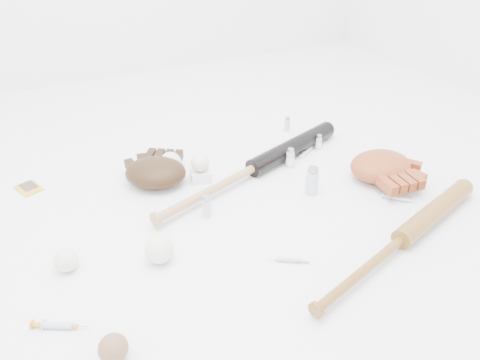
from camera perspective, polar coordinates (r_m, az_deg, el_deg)
name	(u,v)px	position (r m, az deg, el deg)	size (l,w,h in m)	color
bat_dark	(254,168)	(1.73, 1.72, 1.51)	(0.96, 0.07, 0.07)	black
bat_wood	(402,239)	(1.48, 19.13, -6.79)	(0.86, 0.06, 0.06)	brown
glove_dark	(156,172)	(1.71, -10.25, 0.95)	(0.26, 0.26, 0.09)	black
glove_tan	(381,166)	(1.79, 16.80, 1.66)	(0.28, 0.28, 0.10)	brown
trading_card	(29,188)	(1.84, -24.35, -0.91)	(0.07, 0.10, 0.01)	gold
pedestal	(201,175)	(1.72, -4.81, 0.59)	(0.07, 0.07, 0.04)	white
baseball_on_pedestal	(200,163)	(1.70, -4.89, 2.12)	(0.07, 0.07, 0.07)	white
baseball_left	(66,260)	(1.41, -20.44, -9.14)	(0.07, 0.07, 0.07)	white
baseball_upper	(170,163)	(1.77, -8.47, 2.09)	(0.08, 0.08, 0.08)	white
baseball_mid	(159,249)	(1.36, -9.82, -8.33)	(0.08, 0.08, 0.08)	white
baseball_aged	(113,348)	(1.15, -15.20, -19.20)	(0.07, 0.07, 0.07)	brown
syringe_0	(58,325)	(1.27, -21.27, -16.19)	(0.16, 0.03, 0.02)	#ADBCC6
syringe_1	(289,259)	(1.37, 5.96, -9.61)	(0.14, 0.02, 0.02)	#ADBCC6
syringe_2	(307,151)	(1.92, 8.21, 3.48)	(0.14, 0.02, 0.02)	#ADBCC6
syringe_3	(398,199)	(1.70, 18.73, -2.16)	(0.13, 0.02, 0.02)	#ADBCC6
vial_0	(319,142)	(1.95, 9.57, 4.59)	(0.02, 0.02, 0.06)	silver
vial_1	(287,124)	(2.09, 5.77, 6.83)	(0.03, 0.03, 0.06)	silver
vial_2	(290,158)	(1.80, 6.16, 2.71)	(0.03, 0.03, 0.08)	silver
vial_3	(312,180)	(1.64, 8.78, -0.05)	(0.04, 0.04, 0.10)	silver
vial_4	(207,206)	(1.52, -4.10, -3.20)	(0.03, 0.03, 0.08)	silver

